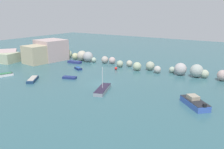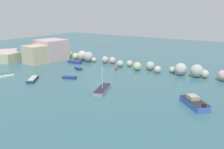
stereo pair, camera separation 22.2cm
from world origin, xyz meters
name	(u,v)px [view 2 (the right image)]	position (x,y,z in m)	size (l,w,h in m)	color
cove_water	(102,84)	(0.00, 0.00, 0.00)	(160.00, 160.00, 0.00)	#335F67
cliff_headland_left	(32,53)	(-29.80, 7.67, 2.02)	(22.53, 23.88, 5.74)	#B6AE97
rock_breakwater	(126,62)	(-3.21, 14.76, 1.19)	(44.32, 4.82, 2.78)	#A1B293
channel_buoy	(116,68)	(-3.66, 10.95, 0.34)	(0.68, 0.68, 0.68)	red
moored_boat_0	(102,89)	(2.78, -3.55, 0.34)	(3.52, 6.14, 4.34)	gray
moored_boat_1	(194,103)	(17.96, -1.50, 0.56)	(5.14, 5.15, 1.49)	#3757AF
moored_boat_2	(78,68)	(-11.42, 6.30, 0.26)	(2.60, 2.00, 0.50)	navy
moored_boat_3	(75,62)	(-16.81, 11.05, 0.29)	(3.93, 1.91, 0.58)	navy
moored_boat_4	(33,79)	(-12.69, -6.02, 0.29)	(3.78, 4.43, 0.60)	navy
moored_boat_5	(5,74)	(-20.68, -6.91, 0.31)	(2.60, 3.58, 0.60)	white
moored_boat_6	(70,77)	(-7.65, -0.72, 0.21)	(3.07, 2.07, 0.42)	navy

